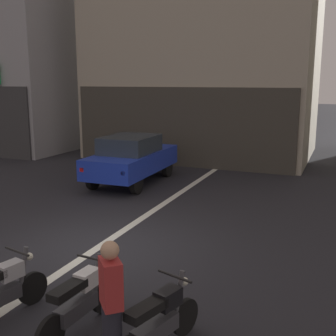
{
  "coord_description": "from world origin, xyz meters",
  "views": [
    {
      "loc": [
        4.64,
        -7.25,
        3.48
      ],
      "look_at": [
        0.77,
        2.0,
        1.4
      ],
      "focal_mm": 45.51,
      "sensor_mm": 36.0,
      "label": 1
    }
  ],
  "objects_px": {
    "motorcycle_silver_row_left_mid": "(0,290)",
    "person_by_motorcycles": "(111,306)",
    "car_blue_crossing_near": "(132,158)",
    "motorcycle_white_row_centre": "(79,300)",
    "motorcycle_black_row_right_mid": "(158,321)"
  },
  "relations": [
    {
      "from": "person_by_motorcycles",
      "to": "motorcycle_black_row_right_mid",
      "type": "bearing_deg",
      "value": 53.66
    },
    {
      "from": "car_blue_crossing_near",
      "to": "motorcycle_white_row_centre",
      "type": "relative_size",
      "value": 2.48
    },
    {
      "from": "motorcycle_silver_row_left_mid",
      "to": "motorcycle_white_row_centre",
      "type": "height_order",
      "value": "same"
    },
    {
      "from": "person_by_motorcycles",
      "to": "motorcycle_white_row_centre",
      "type": "bearing_deg",
      "value": 146.62
    },
    {
      "from": "motorcycle_silver_row_left_mid",
      "to": "person_by_motorcycles",
      "type": "relative_size",
      "value": 0.99
    },
    {
      "from": "car_blue_crossing_near",
      "to": "motorcycle_silver_row_left_mid",
      "type": "height_order",
      "value": "car_blue_crossing_near"
    },
    {
      "from": "car_blue_crossing_near",
      "to": "person_by_motorcycles",
      "type": "bearing_deg",
      "value": -63.92
    },
    {
      "from": "motorcycle_silver_row_left_mid",
      "to": "motorcycle_black_row_right_mid",
      "type": "bearing_deg",
      "value": 3.62
    },
    {
      "from": "car_blue_crossing_near",
      "to": "motorcycle_black_row_right_mid",
      "type": "xyz_separation_m",
      "value": [
        4.63,
        -8.17,
        -0.43
      ]
    },
    {
      "from": "motorcycle_silver_row_left_mid",
      "to": "motorcycle_black_row_right_mid",
      "type": "xyz_separation_m",
      "value": [
        2.47,
        0.16,
        0.0
      ]
    },
    {
      "from": "person_by_motorcycles",
      "to": "motorcycle_silver_row_left_mid",
      "type": "bearing_deg",
      "value": 170.31
    },
    {
      "from": "car_blue_crossing_near",
      "to": "person_by_motorcycles",
      "type": "relative_size",
      "value": 2.48
    },
    {
      "from": "motorcycle_white_row_centre",
      "to": "motorcycle_black_row_right_mid",
      "type": "relative_size",
      "value": 1.03
    },
    {
      "from": "car_blue_crossing_near",
      "to": "motorcycle_black_row_right_mid",
      "type": "height_order",
      "value": "car_blue_crossing_near"
    },
    {
      "from": "motorcycle_black_row_right_mid",
      "to": "motorcycle_white_row_centre",
      "type": "bearing_deg",
      "value": 177.53
    }
  ]
}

